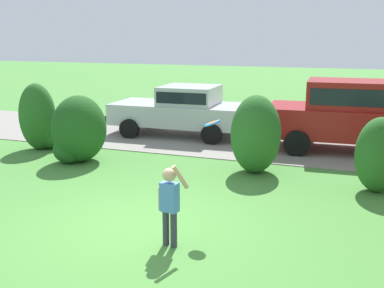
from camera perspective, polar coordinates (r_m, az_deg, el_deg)
name	(u,v)px	position (r m, az deg, el deg)	size (l,w,h in m)	color
ground_plane	(139,227)	(7.88, -6.44, -10.02)	(80.00, 80.00, 0.00)	#478438
driveway_strip	(240,141)	(13.97, 5.87, 0.35)	(28.00, 4.40, 0.02)	gray
shrub_near_tree	(40,121)	(13.49, -17.96, 2.69)	(1.14, 1.07, 1.82)	#286023
shrub_centre_left	(78,131)	(11.88, -13.71, 1.53)	(1.31, 1.41, 1.65)	#1E511C
shrub_centre	(256,134)	(10.69, 7.76, 1.18)	(1.13, 1.25, 1.78)	#286023
shrub_centre_right	(379,155)	(10.01, 21.84, -1.26)	(0.94, 0.95, 1.52)	#286023
parked_sedan	(183,109)	(14.61, -1.10, 4.33)	(4.44, 2.18, 1.56)	silver
parked_suv	(354,112)	(13.21, 19.16, 3.67)	(4.79, 2.28, 1.92)	maroon
child_thrower	(170,200)	(6.93, -2.74, -6.88)	(0.47, 0.23, 1.29)	#383842
frisbee	(213,123)	(7.65, 2.52, 2.57)	(0.27, 0.28, 0.13)	#337FDB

